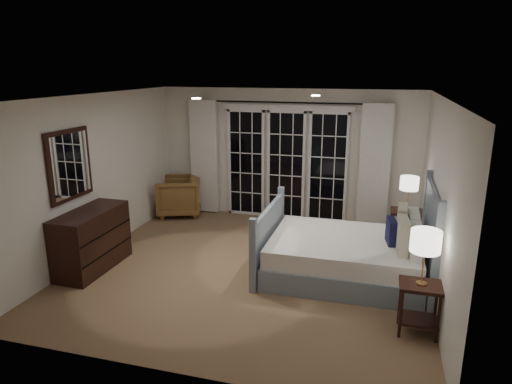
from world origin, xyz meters
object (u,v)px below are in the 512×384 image
(bed, at_px, (349,254))
(nightstand_right, at_px, (406,224))
(lamp_left, at_px, (426,242))
(nightstand_left, at_px, (419,301))
(lamp_right, at_px, (409,184))
(armchair, at_px, (179,196))
(dresser, at_px, (92,240))

(bed, distance_m, nightstand_right, 1.50)
(lamp_left, bearing_deg, nightstand_left, -90.00)
(lamp_right, relative_size, armchair, 0.66)
(bed, bearing_deg, lamp_right, 57.74)
(armchair, bearing_deg, dresser, -23.29)
(nightstand_left, distance_m, lamp_left, 0.70)
(armchair, relative_size, dresser, 0.68)
(lamp_left, xyz_separation_m, dresser, (-4.51, 0.51, -0.65))
(dresser, bearing_deg, lamp_right, 24.38)
(nightstand_left, bearing_deg, lamp_left, 90.00)
(nightstand_right, xyz_separation_m, lamp_right, (0.00, 0.00, 0.67))
(armchair, xyz_separation_m, dresser, (-0.13, -2.68, 0.06))
(lamp_right, xyz_separation_m, dresser, (-4.44, -2.01, -0.66))
(nightstand_left, bearing_deg, bed, 124.55)
(nightstand_right, bearing_deg, dresser, -155.62)
(lamp_left, distance_m, dresser, 4.58)
(bed, distance_m, lamp_left, 1.70)
(bed, xyz_separation_m, nightstand_right, (0.80, 1.27, 0.10))
(nightstand_right, distance_m, lamp_right, 0.67)
(bed, height_order, nightstand_right, bed)
(bed, height_order, lamp_right, bed)
(nightstand_right, distance_m, armchair, 4.37)
(dresser, bearing_deg, nightstand_left, -6.40)
(nightstand_left, xyz_separation_m, dresser, (-4.51, 0.51, 0.05))
(nightstand_left, xyz_separation_m, nightstand_right, (-0.06, 2.52, 0.04))
(lamp_right, relative_size, dresser, 0.45)
(bed, height_order, armchair, bed)
(armchair, bearing_deg, nightstand_left, 33.42)
(bed, relative_size, armchair, 2.67)
(bed, relative_size, dresser, 1.81)
(nightstand_left, height_order, armchair, armchair)
(lamp_left, bearing_deg, bed, 124.55)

